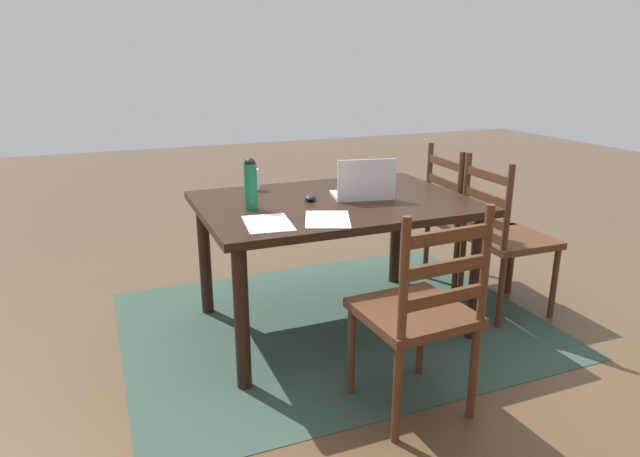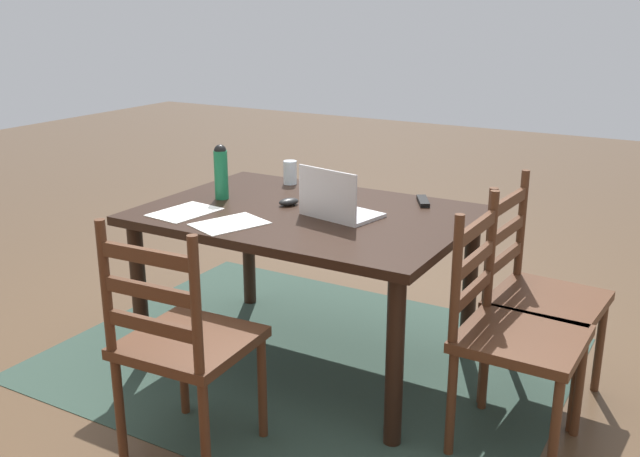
% 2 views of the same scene
% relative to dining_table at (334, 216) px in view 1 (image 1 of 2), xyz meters
% --- Properties ---
extents(ground_plane, '(14.00, 14.00, 0.00)m').
position_rel_dining_table_xyz_m(ground_plane, '(0.00, 0.00, -0.65)').
color(ground_plane, brown).
extents(area_rug, '(2.34, 1.82, 0.01)m').
position_rel_dining_table_xyz_m(area_rug, '(0.00, 0.00, -0.65)').
color(area_rug, '#2D4238').
rests_on(area_rug, ground).
extents(dining_table, '(1.45, 1.03, 0.74)m').
position_rel_dining_table_xyz_m(dining_table, '(0.00, 0.00, 0.00)').
color(dining_table, black).
rests_on(dining_table, ground).
extents(chair_left_near, '(0.47, 0.47, 0.95)m').
position_rel_dining_table_xyz_m(chair_left_near, '(-1.01, -0.21, -0.19)').
color(chair_left_near, '#4C2B19').
rests_on(chair_left_near, ground).
extents(chair_left_far, '(0.45, 0.45, 0.95)m').
position_rel_dining_table_xyz_m(chair_left_far, '(-1.01, 0.20, -0.19)').
color(chair_left_far, '#4C2B19').
rests_on(chair_left_far, ground).
extents(chair_far_head, '(0.46, 0.46, 0.95)m').
position_rel_dining_table_xyz_m(chair_far_head, '(-0.00, 0.88, -0.19)').
color(chair_far_head, '#4C2B19').
rests_on(chair_far_head, ground).
extents(laptop, '(0.36, 0.28, 0.23)m').
position_rel_dining_table_xyz_m(laptop, '(-0.16, 0.02, 0.15)').
color(laptop, silver).
rests_on(laptop, dining_table).
extents(water_bottle, '(0.07, 0.07, 0.26)m').
position_rel_dining_table_xyz_m(water_bottle, '(0.47, 0.01, 0.23)').
color(water_bottle, '#197247').
rests_on(water_bottle, dining_table).
extents(drinking_glass, '(0.07, 0.07, 0.12)m').
position_rel_dining_table_xyz_m(drinking_glass, '(0.34, -0.40, 0.15)').
color(drinking_glass, silver).
rests_on(drinking_glass, dining_table).
extents(computer_mouse, '(0.10, 0.12, 0.03)m').
position_rel_dining_table_xyz_m(computer_mouse, '(0.12, -0.04, 0.11)').
color(computer_mouse, black).
rests_on(computer_mouse, dining_table).
extents(tv_remote, '(0.12, 0.17, 0.02)m').
position_rel_dining_table_xyz_m(tv_remote, '(-0.40, -0.39, 0.10)').
color(tv_remote, black).
rests_on(tv_remote, dining_table).
extents(paper_stack_left, '(0.24, 0.32, 0.00)m').
position_rel_dining_table_xyz_m(paper_stack_left, '(0.46, 0.29, 0.09)').
color(paper_stack_left, white).
rests_on(paper_stack_left, dining_table).
extents(paper_stack_right, '(0.30, 0.35, 0.00)m').
position_rel_dining_table_xyz_m(paper_stack_right, '(0.18, 0.34, 0.09)').
color(paper_stack_right, white).
rests_on(paper_stack_right, dining_table).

